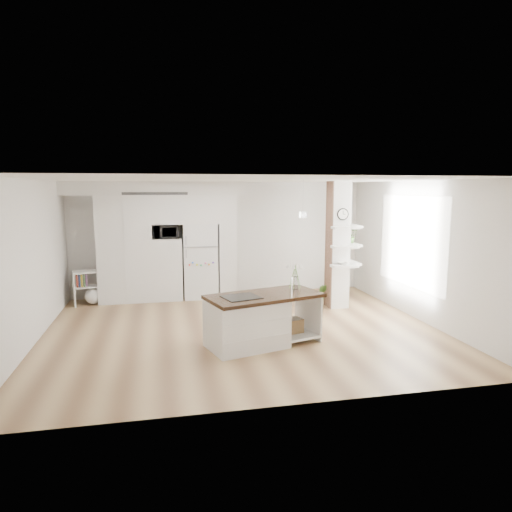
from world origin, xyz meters
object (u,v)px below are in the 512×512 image
Objects in this scene: kitchen_island at (253,320)px; floor_plant_a at (321,295)px; bookshelf at (90,290)px; refrigerator at (200,261)px.

kitchen_island reaches higher than floor_plant_a.
bookshelf reaches higher than floor_plant_a.
bookshelf is at bearing -175.86° from refrigerator.
refrigerator is 3.50× the size of floor_plant_a.
kitchen_island reaches higher than bookshelf.
kitchen_island is at bearing -81.32° from refrigerator.
floor_plant_a is (1.94, 2.16, -0.19)m from kitchen_island.
refrigerator is 2.92m from floor_plant_a.
floor_plant_a is at bearing 31.76° from kitchen_island.
kitchen_island is 4.07× the size of floor_plant_a.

